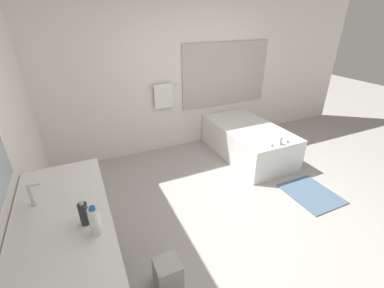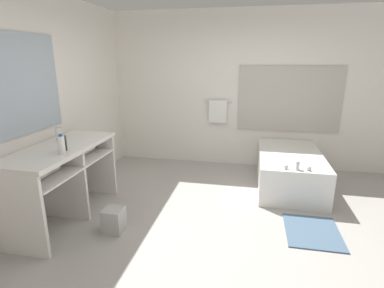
{
  "view_description": "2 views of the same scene",
  "coord_description": "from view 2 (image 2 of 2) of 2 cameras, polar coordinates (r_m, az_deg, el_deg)",
  "views": [
    {
      "loc": [
        -1.6,
        -1.81,
        2.19
      ],
      "look_at": [
        -0.45,
        0.7,
        0.79
      ],
      "focal_mm": 24.0,
      "sensor_mm": 36.0,
      "label": 1
    },
    {
      "loc": [
        0.3,
        -3.13,
        1.89
      ],
      "look_at": [
        -0.47,
        0.69,
        0.77
      ],
      "focal_mm": 28.0,
      "sensor_mm": 36.0,
      "label": 2
    }
  ],
  "objects": [
    {
      "name": "water_bottle_1",
      "position": [
        3.43,
        -23.6,
        -0.16
      ],
      "size": [
        0.07,
        0.07,
        0.22
      ],
      "color": "silver",
      "rests_on": "vanity_counter"
    },
    {
      "name": "waste_bin",
      "position": [
        3.59,
        -14.67,
        -13.82
      ],
      "size": [
        0.22,
        0.22,
        0.27
      ],
      "color": "#B2B2B2",
      "rests_on": "ground_plane"
    },
    {
      "name": "wall_left_with_mirror",
      "position": [
        4.05,
        -27.5,
        6.6
      ],
      "size": [
        0.08,
        7.4,
        2.7
      ],
      "color": "white",
      "rests_on": "ground_plane"
    },
    {
      "name": "bath_mat",
      "position": [
        3.78,
        21.95,
        -15.2
      ],
      "size": [
        0.59,
        0.71,
        0.02
      ],
      "color": "slate",
      "rests_on": "ground_plane"
    },
    {
      "name": "soap_dispenser",
      "position": [
        3.56,
        -23.25,
        0.19
      ],
      "size": [
        0.06,
        0.06,
        0.19
      ],
      "color": "#28282D",
      "rests_on": "vanity_counter"
    },
    {
      "name": "vanity_counter",
      "position": [
        3.86,
        -23.37,
        -3.82
      ],
      "size": [
        0.65,
        1.54,
        0.91
      ],
      "color": "white",
      "rests_on": "ground_plane"
    },
    {
      "name": "bathtub",
      "position": [
        4.81,
        18.04,
        -4.31
      ],
      "size": [
        0.91,
        1.64,
        0.64
      ],
      "color": "white",
      "rests_on": "ground_plane"
    },
    {
      "name": "ground_plane",
      "position": [
        3.66,
        5.3,
        -15.15
      ],
      "size": [
        16.0,
        16.0,
        0.0
      ],
      "primitive_type": "plane",
      "color": "#A8A39E",
      "rests_on": "ground"
    },
    {
      "name": "sink_faucet",
      "position": [
        4.04,
        -24.34,
        1.83
      ],
      "size": [
        0.09,
        0.04,
        0.18
      ],
      "color": "silver",
      "rests_on": "vanity_counter"
    },
    {
      "name": "wall_back_with_blinds",
      "position": [
        5.39,
        8.66,
        9.98
      ],
      "size": [
        7.4,
        0.13,
        2.7
      ],
      "color": "white",
      "rests_on": "ground_plane"
    }
  ]
}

